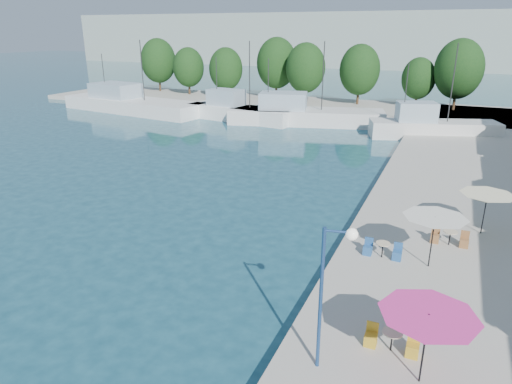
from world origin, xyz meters
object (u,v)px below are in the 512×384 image
at_px(trawler_04, 430,128).
at_px(umbrella_white, 435,222).
at_px(trawler_01, 131,104).
at_px(street_lamp, 333,274).
at_px(trawler_02, 238,112).
at_px(trawler_03, 302,115).
at_px(umbrella_pink, 428,322).
at_px(umbrella_cream, 487,198).

height_order(trawler_04, umbrella_white, trawler_04).
height_order(trawler_01, street_lamp, trawler_01).
relative_size(trawler_01, trawler_02, 1.54).
xyz_separation_m(trawler_03, street_lamp, (14.59, -41.78, 3.02)).
bearing_deg(trawler_01, umbrella_pink, -34.68).
height_order(trawler_01, umbrella_white, trawler_01).
bearing_deg(trawler_04, trawler_03, 155.08).
distance_m(trawler_01, street_lamp, 57.16).
xyz_separation_m(trawler_04, umbrella_cream, (4.38, -26.44, 1.55)).
relative_size(trawler_03, street_lamp, 3.88).
bearing_deg(umbrella_pink, trawler_02, 122.62).
height_order(trawler_02, street_lamp, trawler_02).
height_order(trawler_02, umbrella_pink, trawler_02).
distance_m(trawler_02, umbrella_pink, 47.79).
bearing_deg(street_lamp, trawler_04, 77.23).
height_order(trawler_03, umbrella_white, trawler_03).
relative_size(trawler_02, street_lamp, 3.00).
height_order(trawler_02, umbrella_white, trawler_02).
relative_size(trawler_03, umbrella_white, 6.74).
bearing_deg(trawler_03, umbrella_cream, -69.60).
height_order(trawler_03, trawler_04, same).
relative_size(umbrella_white, street_lamp, 0.58).
xyz_separation_m(trawler_01, trawler_02, (17.03, -0.03, 0.00)).
bearing_deg(street_lamp, umbrella_white, 61.21).
bearing_deg(umbrella_cream, trawler_02, 135.65).
relative_size(trawler_01, umbrella_cream, 8.27).
distance_m(trawler_01, trawler_02, 17.03).
distance_m(umbrella_pink, street_lamp, 3.16).
bearing_deg(umbrella_white, trawler_04, 93.68).
xyz_separation_m(trawler_04, umbrella_pink, (2.30, -39.47, 1.76)).
xyz_separation_m(trawler_01, umbrella_pink, (42.78, -40.25, 1.76)).
relative_size(trawler_02, umbrella_pink, 4.98).
height_order(trawler_03, street_lamp, trawler_03).
distance_m(trawler_04, umbrella_pink, 39.57).
distance_m(trawler_02, trawler_03, 8.37).
height_order(umbrella_pink, street_lamp, street_lamp).
relative_size(trawler_04, umbrella_cream, 4.91).
distance_m(trawler_01, umbrella_pink, 58.76).
bearing_deg(trawler_04, trawler_02, 159.93).
bearing_deg(umbrella_cream, trawler_03, 124.67).
relative_size(trawler_04, umbrella_pink, 4.55).
relative_size(trawler_01, umbrella_pink, 7.66).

